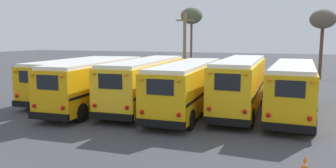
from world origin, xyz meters
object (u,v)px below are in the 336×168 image
at_px(school_bus_1, 98,82).
at_px(school_bus_5, 293,88).
at_px(bare_tree_1, 192,17).
at_px(school_bus_0, 75,78).
at_px(school_bus_3, 188,85).
at_px(school_bus_2, 146,81).
at_px(utility_pole, 185,47).
at_px(school_bus_4, 240,83).
at_px(traffic_cone, 305,165).
at_px(bare_tree_0, 323,21).

distance_m(school_bus_1, school_bus_5, 12.36).
bearing_deg(bare_tree_1, school_bus_0, -105.03).
height_order(school_bus_1, school_bus_3, school_bus_1).
distance_m(school_bus_0, school_bus_1, 3.55).
height_order(school_bus_2, bare_tree_1, bare_tree_1).
bearing_deg(utility_pole, school_bus_4, -56.98).
distance_m(school_bus_0, traffic_cone, 18.14).
bearing_deg(school_bus_5, bare_tree_1, 123.02).
distance_m(school_bus_0, school_bus_4, 12.26).
distance_m(school_bus_4, school_bus_5, 3.07).
relative_size(school_bus_4, traffic_cone, 14.00).
bearing_deg(traffic_cone, utility_pole, 117.47).
distance_m(school_bus_4, bare_tree_1, 19.15).
height_order(school_bus_0, utility_pole, utility_pole).
bearing_deg(traffic_cone, bare_tree_1, 113.46).
height_order(school_bus_5, traffic_cone, school_bus_5).
bearing_deg(school_bus_2, school_bus_0, 173.18).
height_order(school_bus_0, bare_tree_0, bare_tree_0).
bearing_deg(school_bus_2, utility_pole, 93.18).
distance_m(school_bus_5, traffic_cone, 9.06).
distance_m(school_bus_0, utility_pole, 11.77).
height_order(school_bus_5, utility_pole, utility_pole).
bearing_deg(school_bus_3, bare_tree_1, 104.89).
bearing_deg(bare_tree_1, utility_pole, -80.28).
bearing_deg(school_bus_4, school_bus_5, -0.84).
xyz_separation_m(school_bus_2, school_bus_4, (6.13, 0.55, 0.06)).
bearing_deg(traffic_cone, school_bus_4, 110.32).
xyz_separation_m(school_bus_0, bare_tree_0, (18.56, 19.07, 4.81)).
bearing_deg(bare_tree_1, traffic_cone, -66.54).
height_order(school_bus_1, traffic_cone, school_bus_1).
xyz_separation_m(school_bus_1, traffic_cone, (12.53, -7.38, -1.36)).
relative_size(school_bus_0, utility_pole, 1.39).
distance_m(school_bus_5, bare_tree_0, 20.13).
bearing_deg(bare_tree_1, bare_tree_0, 10.23).
relative_size(school_bus_2, utility_pole, 1.50).
distance_m(school_bus_0, school_bus_3, 9.30).
height_order(school_bus_1, utility_pole, utility_pole).
xyz_separation_m(school_bus_1, utility_pole, (2.46, 11.98, 1.99)).
bearing_deg(utility_pole, bare_tree_1, 99.72).
xyz_separation_m(school_bus_1, school_bus_2, (3.06, 1.06, 0.03)).
relative_size(school_bus_1, bare_tree_1, 1.34).
bearing_deg(school_bus_5, school_bus_3, -169.47).
xyz_separation_m(school_bus_3, bare_tree_0, (9.37, 20.44, 4.76)).
bearing_deg(school_bus_1, school_bus_0, 149.69).
relative_size(school_bus_5, bare_tree_0, 1.33).
height_order(school_bus_3, bare_tree_0, bare_tree_0).
bearing_deg(school_bus_3, school_bus_5, 10.53).
relative_size(school_bus_3, utility_pole, 1.46).
height_order(school_bus_5, bare_tree_1, bare_tree_1).
relative_size(school_bus_0, bare_tree_0, 1.30).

